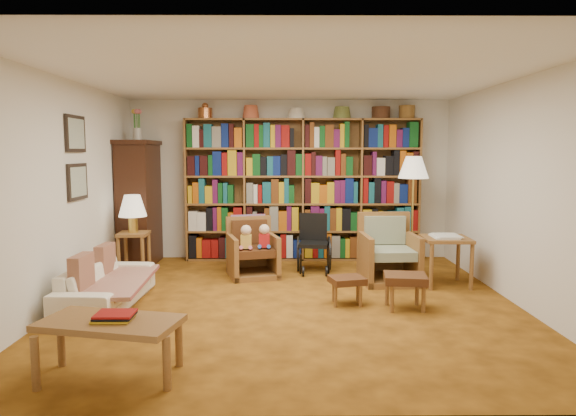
{
  "coord_description": "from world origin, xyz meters",
  "views": [
    {
      "loc": [
        -0.08,
        -5.64,
        1.7
      ],
      "look_at": [
        -0.04,
        0.6,
        1.01
      ],
      "focal_mm": 32.0,
      "sensor_mm": 36.0,
      "label": 1
    }
  ],
  "objects_px": {
    "floor_lamp": "(413,172)",
    "coffee_table": "(110,327)",
    "footstool_a": "(347,282)",
    "side_table_lamp": "(134,244)",
    "armchair_leather": "(253,251)",
    "sofa": "(107,285)",
    "armchair_sage": "(388,255)",
    "side_table_papers": "(446,245)",
    "wheelchair": "(314,245)",
    "footstool_b": "(405,281)"
  },
  "relations": [
    {
      "from": "sofa",
      "to": "footstool_b",
      "type": "height_order",
      "value": "sofa"
    },
    {
      "from": "armchair_sage",
      "to": "armchair_leather",
      "type": "bearing_deg",
      "value": 170.3
    },
    {
      "from": "coffee_table",
      "to": "footstool_a",
      "type": "bearing_deg",
      "value": 42.83
    },
    {
      "from": "armchair_sage",
      "to": "floor_lamp",
      "type": "xyz_separation_m",
      "value": [
        0.48,
        0.67,
        1.07
      ]
    },
    {
      "from": "side_table_lamp",
      "to": "wheelchair",
      "type": "xyz_separation_m",
      "value": [
        2.48,
        0.25,
        -0.07
      ]
    },
    {
      "from": "side_table_papers",
      "to": "footstool_a",
      "type": "bearing_deg",
      "value": -148.75
    },
    {
      "from": "side_table_papers",
      "to": "footstool_a",
      "type": "xyz_separation_m",
      "value": [
        -1.35,
        -0.82,
        -0.27
      ]
    },
    {
      "from": "sofa",
      "to": "armchair_sage",
      "type": "height_order",
      "value": "armchair_sage"
    },
    {
      "from": "armchair_leather",
      "to": "coffee_table",
      "type": "distance_m",
      "value": 3.34
    },
    {
      "from": "wheelchair",
      "to": "footstool_a",
      "type": "distance_m",
      "value": 1.64
    },
    {
      "from": "floor_lamp",
      "to": "armchair_leather",
      "type": "bearing_deg",
      "value": -170.88
    },
    {
      "from": "side_table_papers",
      "to": "coffee_table",
      "type": "xyz_separation_m",
      "value": [
        -3.35,
        -2.68,
        -0.13
      ]
    },
    {
      "from": "sofa",
      "to": "armchair_leather",
      "type": "distance_m",
      "value": 2.08
    },
    {
      "from": "wheelchair",
      "to": "footstool_a",
      "type": "height_order",
      "value": "wheelchair"
    },
    {
      "from": "wheelchair",
      "to": "floor_lamp",
      "type": "xyz_separation_m",
      "value": [
        1.43,
        0.13,
        1.03
      ]
    },
    {
      "from": "armchair_leather",
      "to": "side_table_papers",
      "type": "xyz_separation_m",
      "value": [
        2.48,
        -0.55,
        0.19
      ]
    },
    {
      "from": "side_table_lamp",
      "to": "side_table_papers",
      "type": "relative_size",
      "value": 0.93
    },
    {
      "from": "coffee_table",
      "to": "wheelchair",
      "type": "bearing_deg",
      "value": 63.63
    },
    {
      "from": "side_table_papers",
      "to": "footstool_a",
      "type": "height_order",
      "value": "side_table_papers"
    },
    {
      "from": "footstool_b",
      "to": "coffee_table",
      "type": "xyz_separation_m",
      "value": [
        -2.61,
        -1.68,
        0.08
      ]
    },
    {
      "from": "side_table_lamp",
      "to": "floor_lamp",
      "type": "relative_size",
      "value": 0.37
    },
    {
      "from": "side_table_lamp",
      "to": "floor_lamp",
      "type": "distance_m",
      "value": 4.04
    },
    {
      "from": "floor_lamp",
      "to": "side_table_papers",
      "type": "bearing_deg",
      "value": -77.3
    },
    {
      "from": "armchair_sage",
      "to": "side_table_papers",
      "type": "xyz_separation_m",
      "value": [
        0.69,
        -0.25,
        0.19
      ]
    },
    {
      "from": "side_table_lamp",
      "to": "wheelchair",
      "type": "relative_size",
      "value": 0.73
    },
    {
      "from": "sofa",
      "to": "side_table_papers",
      "type": "xyz_separation_m",
      "value": [
        4.01,
        0.85,
        0.29
      ]
    },
    {
      "from": "footstool_a",
      "to": "side_table_lamp",
      "type": "bearing_deg",
      "value": 153.78
    },
    {
      "from": "coffee_table",
      "to": "sofa",
      "type": "bearing_deg",
      "value": 109.9
    },
    {
      "from": "side_table_lamp",
      "to": "footstool_a",
      "type": "distance_m",
      "value": 3.09
    },
    {
      "from": "side_table_papers",
      "to": "wheelchair",
      "type": "bearing_deg",
      "value": 154.14
    },
    {
      "from": "armchair_leather",
      "to": "wheelchair",
      "type": "relative_size",
      "value": 1.0
    },
    {
      "from": "footstool_b",
      "to": "floor_lamp",
      "type": "bearing_deg",
      "value": 74.28
    },
    {
      "from": "footstool_a",
      "to": "armchair_sage",
      "type": "bearing_deg",
      "value": 58.03
    },
    {
      "from": "sofa",
      "to": "coffee_table",
      "type": "relative_size",
      "value": 1.42
    },
    {
      "from": "side_table_lamp",
      "to": "armchair_sage",
      "type": "relative_size",
      "value": 0.68
    },
    {
      "from": "armchair_leather",
      "to": "side_table_papers",
      "type": "relative_size",
      "value": 1.27
    },
    {
      "from": "side_table_papers",
      "to": "coffee_table",
      "type": "relative_size",
      "value": 0.58
    },
    {
      "from": "side_table_lamp",
      "to": "footstool_a",
      "type": "xyz_separation_m",
      "value": [
        2.76,
        -1.36,
        -0.19
      ]
    },
    {
      "from": "side_table_lamp",
      "to": "footstool_b",
      "type": "xyz_separation_m",
      "value": [
        3.37,
        -1.53,
        -0.13
      ]
    },
    {
      "from": "armchair_leather",
      "to": "footstool_a",
      "type": "distance_m",
      "value": 1.78
    },
    {
      "from": "side_table_lamp",
      "to": "footstool_b",
      "type": "distance_m",
      "value": 3.7
    },
    {
      "from": "armchair_leather",
      "to": "coffee_table",
      "type": "bearing_deg",
      "value": -105.17
    },
    {
      "from": "armchair_leather",
      "to": "footstool_a",
      "type": "bearing_deg",
      "value": -50.62
    },
    {
      "from": "side_table_papers",
      "to": "footstool_b",
      "type": "bearing_deg",
      "value": -126.88
    },
    {
      "from": "armchair_leather",
      "to": "footstool_b",
      "type": "bearing_deg",
      "value": -41.68
    },
    {
      "from": "armchair_sage",
      "to": "side_table_papers",
      "type": "distance_m",
      "value": 0.75
    },
    {
      "from": "wheelchair",
      "to": "side_table_lamp",
      "type": "bearing_deg",
      "value": -174.23
    },
    {
      "from": "side_table_lamp",
      "to": "floor_lamp",
      "type": "xyz_separation_m",
      "value": [
        3.91,
        0.38,
        0.97
      ]
    },
    {
      "from": "floor_lamp",
      "to": "coffee_table",
      "type": "relative_size",
      "value": 1.47
    },
    {
      "from": "side_table_papers",
      "to": "floor_lamp",
      "type": "bearing_deg",
      "value": 102.7
    }
  ]
}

